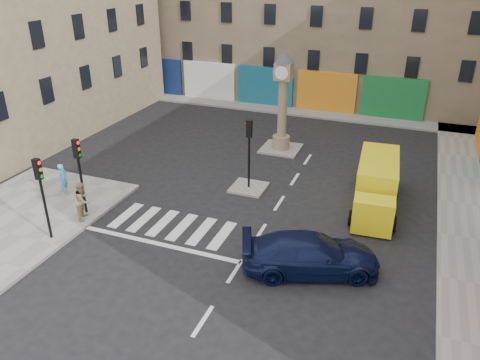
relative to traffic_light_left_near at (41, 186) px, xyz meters
The scene contains 14 objects.
ground 8.71m from the traffic_light_left_near, ahead, with size 120.00×120.00×0.00m, color black.
sidewalk_right 19.79m from the traffic_light_left_near, 29.96° to the left, with size 2.60×30.00×0.15m, color gray.
sidewalk_far 22.56m from the traffic_light_left_near, 78.94° to the left, with size 32.00×2.40×0.15m, color gray.
island_near 10.35m from the traffic_light_left_near, 51.07° to the left, with size 1.80×1.80×0.12m, color gray.
island_far 15.38m from the traffic_light_left_near, 65.46° to the left, with size 2.40×2.40×0.12m, color gray.
building_left 16.66m from the traffic_light_left_near, 132.20° to the left, with size 8.00×20.00×15.00m, color #978662.
traffic_light_left_near is the anchor object (origin of this frame).
traffic_light_left_far 2.40m from the traffic_light_left_near, 90.00° to the left, with size 0.28×0.22×3.70m.
traffic_light_island 10.03m from the traffic_light_left_near, 51.07° to the left, with size 0.28×0.22×3.70m.
clock_pillar 15.19m from the traffic_light_left_near, 65.45° to the left, with size 1.20×1.20×6.10m.
navy_sedan 11.33m from the traffic_light_left_near, ahead, with size 2.16×5.31×1.54m, color black.
yellow_van 15.33m from the traffic_light_left_near, 33.36° to the left, with size 2.38×6.20×2.22m.
pedestrian_blue 4.52m from the traffic_light_left_near, 121.50° to the left, with size 0.60×0.39×1.65m, color #62A8E2.
pedestrian_tan 2.51m from the traffic_light_left_near, 81.24° to the left, with size 0.88×0.69×1.81m, color tan.
Camera 1 is at (5.58, -12.97, 11.20)m, focal length 35.00 mm.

